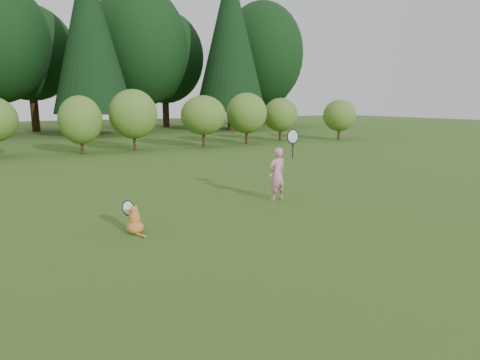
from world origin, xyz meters
TOP-DOWN VIEW (x-y plane):
  - ground at (0.00, 0.00)m, footprint 100.00×100.00m
  - shrub_row at (0.00, 13.00)m, footprint 28.00×3.00m
  - woodland_backdrop at (0.00, 23.00)m, footprint 48.00×10.00m
  - child at (1.52, 1.40)m, footprint 0.69×0.37m
  - cat at (-2.00, 0.61)m, footprint 0.39×0.70m
  - tennis_ball at (0.90, 0.75)m, footprint 0.06×0.06m

SIDE VIEW (x-z plane):
  - ground at x=0.00m, z-range 0.00..0.00m
  - cat at x=-2.00m, z-range -0.08..0.59m
  - child at x=1.52m, z-range -0.28..1.56m
  - tennis_ball at x=0.90m, z-range 0.71..0.77m
  - shrub_row at x=0.00m, z-range 0.00..2.80m
  - woodland_backdrop at x=0.00m, z-range 0.00..15.00m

